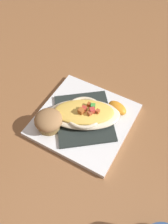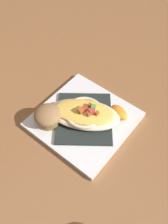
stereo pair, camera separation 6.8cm
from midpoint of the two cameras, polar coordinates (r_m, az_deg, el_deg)
The scene contains 6 objects.
ground_plane at distance 0.72m, azimuth -2.71°, elevation -2.34°, with size 2.60×2.60×0.00m, color #8F5E38.
square_plate at distance 0.71m, azimuth -2.73°, elevation -1.99°, with size 0.26×0.26×0.02m, color white.
folded_napkin at distance 0.70m, azimuth -2.77°, elevation -1.49°, with size 0.16×0.18×0.01m, color #242C2A.
gratin_dish at distance 0.68m, azimuth -2.82°, elevation -0.48°, with size 0.22×0.21×0.05m.
muffin at distance 0.68m, azimuth -11.01°, elevation -2.25°, with size 0.08×0.08×0.05m.
orange_garnish at distance 0.71m, azimuth 4.89°, elevation 0.67°, with size 0.06×0.06×0.03m.
Camera 1 is at (0.27, -0.30, 0.59)m, focal length 39.67 mm.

